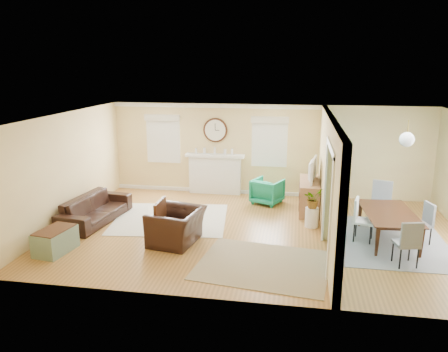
{
  "coord_description": "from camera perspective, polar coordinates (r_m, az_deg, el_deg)",
  "views": [
    {
      "loc": [
        0.81,
        -9.21,
        3.68
      ],
      "look_at": [
        -0.8,
        0.3,
        1.2
      ],
      "focal_mm": 35.0,
      "sensor_mm": 36.0,
      "label": 1
    }
  ],
  "objects": [
    {
      "name": "rug_cream",
      "position": [
        10.8,
        -6.99,
        -5.58
      ],
      "size": [
        2.92,
        2.61,
        0.01
      ],
      "primitive_type": "cube",
      "rotation": [
        0.0,
        0.0,
        0.11
      ],
      "color": "beige",
      "rests_on": "floor"
    },
    {
      "name": "credenza",
      "position": [
        11.42,
        11.02,
        -2.54
      ],
      "size": [
        0.49,
        1.45,
        0.8
      ],
      "color": "#996948",
      "rests_on": "floor"
    },
    {
      "name": "green_chair",
      "position": [
        11.88,
        5.69,
        -1.98
      ],
      "size": [
        0.96,
        0.97,
        0.68
      ],
      "primitive_type": "imported",
      "rotation": [
        0.0,
        0.0,
        2.74
      ],
      "color": "#0A815D",
      "rests_on": "floor"
    },
    {
      "name": "wall_back",
      "position": [
        12.46,
        5.71,
        3.34
      ],
      "size": [
        9.0,
        0.02,
        2.6
      ],
      "primitive_type": "cube",
      "color": "tan",
      "rests_on": "ground"
    },
    {
      "name": "dining_chair_n",
      "position": [
        10.85,
        19.76,
        -2.94
      ],
      "size": [
        0.56,
        0.56,
        1.02
      ],
      "color": "gray",
      "rests_on": "floor"
    },
    {
      "name": "rug_jute",
      "position": [
        8.42,
        5.15,
        -11.48
      ],
      "size": [
        2.65,
        2.27,
        0.01
      ],
      "primitive_type": "cube",
      "rotation": [
        0.0,
        0.0,
        -0.13
      ],
      "color": "tan",
      "rests_on": "floor"
    },
    {
      "name": "trunk",
      "position": [
        9.47,
        -21.16,
        -7.88
      ],
      "size": [
        0.64,
        0.91,
        0.49
      ],
      "color": "gray",
      "rests_on": "floor"
    },
    {
      "name": "potted_plant",
      "position": [
        10.23,
        11.53,
        -2.88
      ],
      "size": [
        0.54,
        0.55,
        0.46
      ],
      "primitive_type": "imported",
      "rotation": [
        0.0,
        0.0,
        0.88
      ],
      "color": "#337F33",
      "rests_on": "garden_stool"
    },
    {
      "name": "wall_clock",
      "position": [
        12.52,
        -1.13,
        6.01
      ],
      "size": [
        0.7,
        0.07,
        0.7
      ],
      "color": "#40200E",
      "rests_on": "wall_back"
    },
    {
      "name": "floor",
      "position": [
        9.95,
        4.3,
        -7.33
      ],
      "size": [
        9.0,
        9.0,
        0.0
      ],
      "primitive_type": "plane",
      "color": "brown",
      "rests_on": "ground"
    },
    {
      "name": "rug_grey",
      "position": [
        10.1,
        20.67,
        -7.89
      ],
      "size": [
        2.34,
        2.93,
        0.01
      ],
      "primitive_type": "cube",
      "color": "gray",
      "rests_on": "floor"
    },
    {
      "name": "tv",
      "position": [
        11.24,
        11.1,
        0.84
      ],
      "size": [
        0.26,
        1.02,
        0.58
      ],
      "primitive_type": "imported",
      "rotation": [
        0.0,
        0.0,
        1.45
      ],
      "color": "black",
      "rests_on": "credenza"
    },
    {
      "name": "sofa",
      "position": [
        10.93,
        -16.46,
        -4.13
      ],
      "size": [
        1.08,
        2.23,
        0.63
      ],
      "primitive_type": "imported",
      "rotation": [
        0.0,
        0.0,
        1.46
      ],
      "color": "black",
      "rests_on": "floor"
    },
    {
      "name": "dining_chair_s",
      "position": [
        8.85,
        22.75,
        -7.56
      ],
      "size": [
        0.48,
        0.48,
        0.91
      ],
      "color": "gray",
      "rests_on": "floor"
    },
    {
      "name": "dining_chair_e",
      "position": [
        10.06,
        24.31,
        -5.25
      ],
      "size": [
        0.48,
        0.48,
        0.88
      ],
      "color": "gray",
      "rests_on": "floor"
    },
    {
      "name": "ceiling",
      "position": [
        9.31,
        4.6,
        7.72
      ],
      "size": [
        9.0,
        6.0,
        0.02
      ],
      "primitive_type": "cube",
      "color": "white",
      "rests_on": "wall_back"
    },
    {
      "name": "partition",
      "position": [
        9.79,
        13.44,
        0.3
      ],
      "size": [
        0.17,
        6.0,
        2.6
      ],
      "color": "tan",
      "rests_on": "ground"
    },
    {
      "name": "fireplace",
      "position": [
        12.69,
        -1.18,
        0.35
      ],
      "size": [
        1.7,
        0.3,
        1.17
      ],
      "color": "white",
      "rests_on": "ground"
    },
    {
      "name": "window_right",
      "position": [
        12.35,
        5.97,
        4.92
      ],
      "size": [
        1.05,
        0.13,
        1.42
      ],
      "color": "white",
      "rests_on": "wall_back"
    },
    {
      "name": "dining_chair_w",
      "position": [
        9.73,
        17.84,
        -5.08
      ],
      "size": [
        0.5,
        0.5,
        0.93
      ],
      "color": "white",
      "rests_on": "floor"
    },
    {
      "name": "dining_table",
      "position": [
        9.99,
        20.83,
        -6.21
      ],
      "size": [
        1.14,
        1.89,
        0.64
      ],
      "primitive_type": "imported",
      "rotation": [
        0.0,
        0.0,
        1.64
      ],
      "color": "#40200E",
      "rests_on": "floor"
    },
    {
      "name": "wall_front",
      "position": [
        6.7,
        2.06,
        -6.39
      ],
      "size": [
        9.0,
        0.02,
        2.6
      ],
      "primitive_type": "cube",
      "color": "tan",
      "rests_on": "ground"
    },
    {
      "name": "garden_stool",
      "position": [
        10.37,
        11.4,
        -5.31
      ],
      "size": [
        0.31,
        0.31,
        0.46
      ],
      "primitive_type": "cylinder",
      "color": "white",
      "rests_on": "floor"
    },
    {
      "name": "window_left",
      "position": [
        12.92,
        -7.94,
        5.27
      ],
      "size": [
        1.05,
        0.13,
        1.42
      ],
      "color": "white",
      "rests_on": "wall_back"
    },
    {
      "name": "eames_chair",
      "position": [
        9.28,
        -6.21,
        -6.58
      ],
      "size": [
        1.16,
        1.28,
        0.73
      ],
      "primitive_type": "imported",
      "rotation": [
        0.0,
        0.0,
        -1.74
      ],
      "color": "black",
      "rests_on": "floor"
    },
    {
      "name": "wall_left",
      "position": [
        10.89,
        -19.86,
        0.93
      ],
      "size": [
        0.02,
        6.0,
        2.6
      ],
      "primitive_type": "cube",
      "color": "tan",
      "rests_on": "ground"
    },
    {
      "name": "pendant",
      "position": [
        9.58,
        22.77,
        4.42
      ],
      "size": [
        0.3,
        0.3,
        0.55
      ],
      "color": "gold",
      "rests_on": "ceiling"
    }
  ]
}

